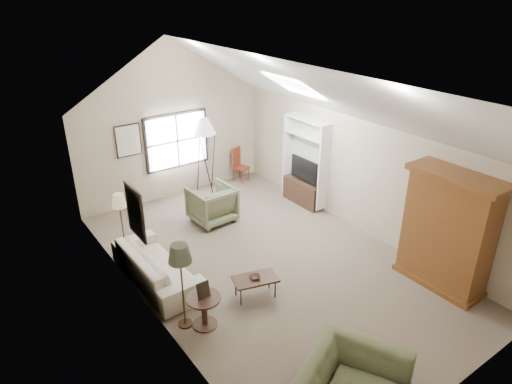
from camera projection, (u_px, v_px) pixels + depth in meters
room_shell at (270, 104)px, 7.80m from camera, size 5.01×8.01×4.00m
window at (177, 141)px, 11.50m from camera, size 1.72×0.08×1.42m
skylight at (294, 85)px, 9.14m from camera, size 0.80×1.20×0.52m
wall_art at (131, 173)px, 8.86m from camera, size 1.97×3.71×0.88m
armoire at (448, 231)px, 8.08m from camera, size 0.60×1.50×2.20m
tv_alcove at (305, 161)px, 11.08m from camera, size 0.32×1.30×2.10m
media_console at (303, 192)px, 11.43m from camera, size 0.34×1.18×0.60m
tv_panel at (304, 169)px, 11.17m from camera, size 0.05×0.90×0.55m
sofa at (157, 265)px, 8.48m from camera, size 0.94×2.26×0.65m
armchair_far at (212, 204)px, 10.55m from camera, size 0.96×0.98×0.86m
coffee_table at (255, 287)px, 8.08m from camera, size 0.87×0.63×0.40m
bowl at (255, 277)px, 7.99m from camera, size 0.23×0.23×0.05m
side_table at (204, 311)px, 7.37m from camera, size 0.58×0.58×0.56m
side_chair at (241, 165)px, 12.66m from camera, size 0.48×0.48×0.95m
tripod_lamp at (206, 155)px, 11.85m from camera, size 0.72×0.72×2.02m
dark_lamp at (182, 286)px, 7.17m from camera, size 0.38×0.38×1.56m
tan_lamp at (122, 225)px, 9.12m from camera, size 0.29×0.29×1.40m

